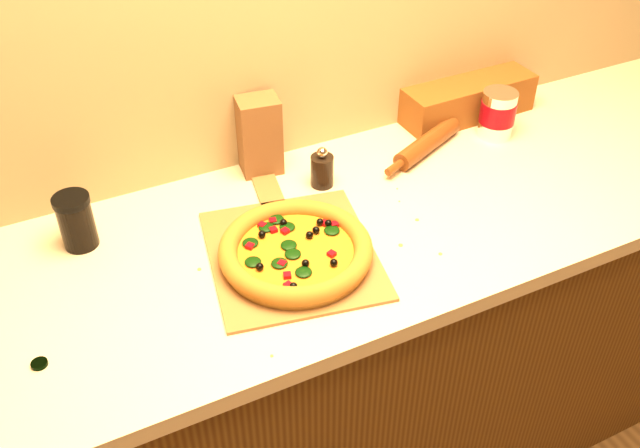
{
  "coord_description": "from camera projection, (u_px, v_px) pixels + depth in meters",
  "views": [
    {
      "loc": [
        -0.58,
        0.32,
        1.9
      ],
      "look_at": [
        -0.06,
        1.38,
        0.96
      ],
      "focal_mm": 40.0,
      "sensor_mm": 36.0,
      "label": 1
    }
  ],
  "objects": [
    {
      "name": "pizza_peel",
      "position": [
        290.0,
        250.0,
        1.53
      ],
      "size": [
        0.41,
        0.55,
        0.01
      ],
      "rotation": [
        0.0,
        0.0,
        -0.19
      ],
      "color": "brown",
      "rests_on": "countertop"
    },
    {
      "name": "pizza",
      "position": [
        296.0,
        251.0,
        1.49
      ],
      "size": [
        0.32,
        0.32,
        0.05
      ],
      "color": "#A96E2A",
      "rests_on": "pizza_peel"
    },
    {
      "name": "cabinet",
      "position": [
        332.0,
        363.0,
        1.89
      ],
      "size": [
        2.8,
        0.65,
        0.86
      ],
      "primitive_type": "cube",
      "color": "#4C2B10",
      "rests_on": "ground"
    },
    {
      "name": "dark_jar",
      "position": [
        76.0,
        221.0,
        1.51
      ],
      "size": [
        0.08,
        0.08,
        0.13
      ],
      "color": "black",
      "rests_on": "countertop"
    },
    {
      "name": "pepper_grinder",
      "position": [
        322.0,
        170.0,
        1.7
      ],
      "size": [
        0.06,
        0.06,
        0.1
      ],
      "color": "black",
      "rests_on": "countertop"
    },
    {
      "name": "coffee_canister",
      "position": [
        498.0,
        113.0,
        1.86
      ],
      "size": [
        0.09,
        0.09,
        0.13
      ],
      "color": "silver",
      "rests_on": "countertop"
    },
    {
      "name": "bottle_cap",
      "position": [
        39.0,
        364.0,
        1.28
      ],
      "size": [
        0.04,
        0.04,
        0.01
      ],
      "primitive_type": "cylinder",
      "rotation": [
        0.0,
        0.0,
        -0.38
      ],
      "color": "black",
      "rests_on": "countertop"
    },
    {
      "name": "bread_bag",
      "position": [
        467.0,
        99.0,
        1.95
      ],
      "size": [
        0.38,
        0.13,
        0.1
      ],
      "primitive_type": "cube",
      "rotation": [
        0.0,
        0.0,
        0.02
      ],
      "color": "brown",
      "rests_on": "countertop"
    },
    {
      "name": "rolling_pin",
      "position": [
        428.0,
        143.0,
        1.83
      ],
      "size": [
        0.33,
        0.16,
        0.05
      ],
      "rotation": [
        0.0,
        0.0,
        0.42
      ],
      "color": "#532B0E",
      "rests_on": "countertop"
    },
    {
      "name": "paper_bag",
      "position": [
        260.0,
        136.0,
        1.72
      ],
      "size": [
        0.11,
        0.09,
        0.2
      ],
      "primitive_type": "cube",
      "rotation": [
        0.0,
        0.0,
        -0.14
      ],
      "color": "brown",
      "rests_on": "countertop"
    },
    {
      "name": "countertop",
      "position": [
        334.0,
        232.0,
        1.61
      ],
      "size": [
        2.84,
        0.68,
        0.04
      ],
      "primitive_type": "cube",
      "color": "beige",
      "rests_on": "cabinet"
    }
  ]
}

